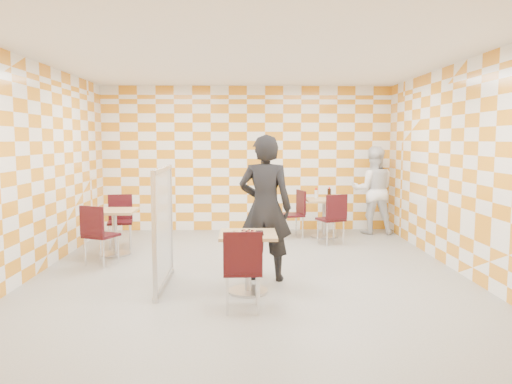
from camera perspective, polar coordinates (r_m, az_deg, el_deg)
room_shell at (r=7.47m, az=-0.84°, el=2.95°), size 7.00×7.00×7.00m
main_table at (r=6.22m, az=-0.93°, el=-6.91°), size 0.70×0.70×0.75m
second_table at (r=9.80m, az=7.81°, el=-2.20°), size 0.70×0.70×0.75m
empty_table at (r=8.55m, az=-15.87°, el=-3.58°), size 0.70×0.70×0.75m
chair_main_front at (r=5.48m, az=-1.53°, el=-8.30°), size 0.43×0.44×0.92m
chair_second_front at (r=9.11m, az=8.84°, el=-2.61°), size 0.54×0.55×0.92m
chair_second_side at (r=9.66m, az=4.57°, el=-2.08°), size 0.53×0.52×0.92m
chair_empty_near at (r=7.85m, az=-17.72°, el=-4.21°), size 0.56×0.56×0.92m
chair_empty_far at (r=9.17m, az=-15.26°, el=-2.70°), size 0.49×0.50×0.92m
partition at (r=6.52m, az=-10.56°, el=-3.89°), size 0.08×1.38×1.55m
man_dark at (r=6.72m, az=1.06°, el=-1.83°), size 0.79×0.59×1.97m
man_white at (r=10.35m, az=13.25°, el=0.21°), size 0.93×0.76×1.76m
pizza_on_foil at (r=6.15m, az=-0.93°, el=-4.59°), size 0.40×0.40×0.04m
sport_bottle at (r=9.89m, az=6.88°, el=-0.19°), size 0.06×0.06×0.20m
soda_bottle at (r=9.79m, az=8.36°, el=-0.19°), size 0.07×0.07×0.23m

